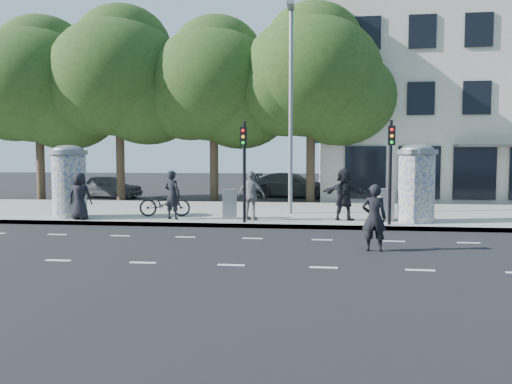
# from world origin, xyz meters

# --- Properties ---
(ground) EXTENTS (120.00, 120.00, 0.00)m
(ground) POSITION_xyz_m (0.00, 0.00, 0.00)
(ground) COLOR black
(ground) RESTS_ON ground
(sidewalk) EXTENTS (40.00, 8.00, 0.15)m
(sidewalk) POSITION_xyz_m (0.00, 7.50, 0.07)
(sidewalk) COLOR gray
(sidewalk) RESTS_ON ground
(curb) EXTENTS (40.00, 0.10, 0.16)m
(curb) POSITION_xyz_m (0.00, 3.55, 0.07)
(curb) COLOR slate
(curb) RESTS_ON ground
(lane_dash_near) EXTENTS (32.00, 0.12, 0.01)m
(lane_dash_near) POSITION_xyz_m (0.00, -2.20, 0.00)
(lane_dash_near) COLOR silver
(lane_dash_near) RESTS_ON ground
(lane_dash_far) EXTENTS (32.00, 0.12, 0.01)m
(lane_dash_far) POSITION_xyz_m (0.00, 1.40, 0.00)
(lane_dash_far) COLOR silver
(lane_dash_far) RESTS_ON ground
(ad_column_left) EXTENTS (1.36, 1.36, 2.65)m
(ad_column_left) POSITION_xyz_m (-7.20, 4.50, 1.54)
(ad_column_left) COLOR beige
(ad_column_left) RESTS_ON sidewalk
(ad_column_right) EXTENTS (1.36, 1.36, 2.65)m
(ad_column_right) POSITION_xyz_m (5.20, 4.70, 1.54)
(ad_column_right) COLOR beige
(ad_column_right) RESTS_ON sidewalk
(traffic_pole_near) EXTENTS (0.22, 0.31, 3.40)m
(traffic_pole_near) POSITION_xyz_m (-0.60, 3.79, 2.23)
(traffic_pole_near) COLOR black
(traffic_pole_near) RESTS_ON sidewalk
(traffic_pole_far) EXTENTS (0.22, 0.31, 3.40)m
(traffic_pole_far) POSITION_xyz_m (4.20, 3.79, 2.23)
(traffic_pole_far) COLOR black
(traffic_pole_far) RESTS_ON sidewalk
(street_lamp) EXTENTS (0.25, 0.93, 8.00)m
(street_lamp) POSITION_xyz_m (0.80, 6.63, 4.79)
(street_lamp) COLOR slate
(street_lamp) RESTS_ON sidewalk
(tree_far_left) EXTENTS (7.20, 7.20, 9.26)m
(tree_far_left) POSITION_xyz_m (-13.00, 12.50, 6.19)
(tree_far_left) COLOR #38281C
(tree_far_left) RESTS_ON ground
(tree_mid_left) EXTENTS (7.20, 7.20, 9.57)m
(tree_mid_left) POSITION_xyz_m (-8.50, 12.50, 6.50)
(tree_mid_left) COLOR #38281C
(tree_mid_left) RESTS_ON ground
(tree_near_left) EXTENTS (6.80, 6.80, 8.97)m
(tree_near_left) POSITION_xyz_m (-3.50, 12.70, 6.06)
(tree_near_left) COLOR #38281C
(tree_near_left) RESTS_ON ground
(tree_center) EXTENTS (7.00, 7.00, 9.30)m
(tree_center) POSITION_xyz_m (1.50, 12.30, 6.31)
(tree_center) COLOR #38281C
(tree_center) RESTS_ON ground
(building) EXTENTS (20.30, 15.85, 12.00)m
(building) POSITION_xyz_m (12.00, 19.99, 5.99)
(building) COLOR #B5AC98
(building) RESTS_ON ground
(ped_a) EXTENTS (0.83, 0.55, 1.67)m
(ped_a) POSITION_xyz_m (-6.50, 3.90, 0.99)
(ped_a) COLOR black
(ped_a) RESTS_ON sidewalk
(ped_b) EXTENTS (0.74, 0.61, 1.74)m
(ped_b) POSITION_xyz_m (-3.27, 4.37, 1.02)
(ped_b) COLOR black
(ped_b) RESTS_ON sidewalk
(ped_e) EXTENTS (1.13, 0.82, 1.72)m
(ped_e) POSITION_xyz_m (-0.44, 4.43, 1.01)
(ped_e) COLOR gray
(ped_e) RESTS_ON sidewalk
(ped_f) EXTENTS (1.80, 1.19, 1.82)m
(ped_f) POSITION_xyz_m (2.79, 4.87, 1.06)
(ped_f) COLOR black
(ped_f) RESTS_ON sidewalk
(man_road) EXTENTS (0.64, 0.44, 1.69)m
(man_road) POSITION_xyz_m (3.27, -0.11, 0.84)
(man_road) COLOR black
(man_road) RESTS_ON ground
(bicycle) EXTENTS (0.93, 1.96, 0.99)m
(bicycle) POSITION_xyz_m (-3.80, 5.16, 0.65)
(bicycle) COLOR black
(bicycle) RESTS_ON sidewalk
(cabinet_left) EXTENTS (0.57, 0.46, 1.06)m
(cabinet_left) POSITION_xyz_m (-1.28, 4.79, 0.68)
(cabinet_left) COLOR gray
(cabinet_left) RESTS_ON sidewalk
(cabinet_right) EXTENTS (0.65, 0.57, 1.13)m
(cabinet_right) POSITION_xyz_m (4.16, 4.76, 0.71)
(cabinet_right) COLOR gray
(cabinet_right) RESTS_ON sidewalk
(car_left) EXTENTS (2.10, 4.08, 1.33)m
(car_left) POSITION_xyz_m (-10.14, 14.69, 0.66)
(car_left) COLOR #585960
(car_left) RESTS_ON ground
(car_right) EXTENTS (3.13, 5.28, 1.44)m
(car_right) POSITION_xyz_m (0.33, 16.62, 0.72)
(car_right) COLOR #525459
(car_right) RESTS_ON ground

